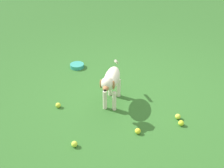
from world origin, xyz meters
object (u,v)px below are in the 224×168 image
at_px(tennis_ball_1, 58,105).
at_px(water_bowl, 77,66).
at_px(tennis_ball_0, 74,144).
at_px(tennis_ball_2, 178,117).
at_px(tennis_ball_3, 181,123).
at_px(tennis_ball_4, 138,131).
at_px(dog, 111,81).

xyz_separation_m(tennis_ball_1, water_bowl, (1.08, -0.08, -0.00)).
relative_size(tennis_ball_0, water_bowl, 0.30).
relative_size(tennis_ball_2, tennis_ball_3, 1.00).
xyz_separation_m(tennis_ball_0, water_bowl, (1.77, 0.24, -0.00)).
height_order(tennis_ball_4, water_bowl, tennis_ball_4).
bearing_deg(tennis_ball_1, water_bowl, -4.00).
height_order(tennis_ball_2, water_bowl, tennis_ball_2).
distance_m(dog, tennis_ball_4, 0.72).
bearing_deg(tennis_ball_3, tennis_ball_4, 107.74).
bearing_deg(tennis_ball_1, tennis_ball_3, -100.72).
xyz_separation_m(dog, tennis_ball_4, (-0.55, -0.32, -0.32)).
bearing_deg(tennis_ball_2, water_bowl, 48.56).
relative_size(dog, tennis_ball_1, 11.94).
relative_size(tennis_ball_3, tennis_ball_4, 1.00).
bearing_deg(water_bowl, tennis_ball_4, -148.93).
bearing_deg(tennis_ball_4, tennis_ball_2, -59.94).
distance_m(dog, water_bowl, 1.19).
height_order(tennis_ball_1, tennis_ball_3, same).
bearing_deg(tennis_ball_4, tennis_ball_3, -72.26).
height_order(tennis_ball_1, tennis_ball_2, same).
distance_m(tennis_ball_3, tennis_ball_4, 0.53).
distance_m(dog, tennis_ball_0, 0.92).
bearing_deg(tennis_ball_2, tennis_ball_1, 83.70).
bearing_deg(tennis_ball_2, tennis_ball_4, 120.06).
bearing_deg(dog, tennis_ball_3, 73.55).
distance_m(tennis_ball_0, tennis_ball_4, 0.72).
distance_m(tennis_ball_0, tennis_ball_3, 1.25).
distance_m(tennis_ball_1, tennis_ball_4, 1.10).
distance_m(dog, tennis_ball_2, 0.92).
bearing_deg(tennis_ball_2, tennis_ball_3, -171.38).
distance_m(dog, tennis_ball_3, 0.98).
relative_size(tennis_ball_1, tennis_ball_2, 1.00).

